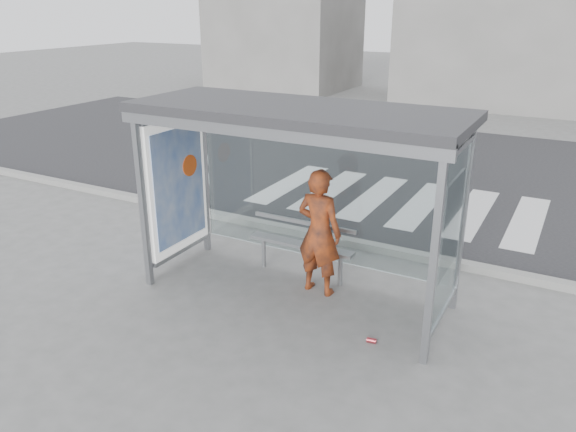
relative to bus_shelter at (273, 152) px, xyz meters
The scene contains 10 objects.
ground 2.02m from the bus_shelter, ahead, with size 80.00×80.00×0.00m, color #626260.
road 7.22m from the bus_shelter, 86.94° to the left, with size 30.00×10.00×0.01m, color #242426.
curb 2.72m from the bus_shelter, 78.88° to the left, with size 30.00×0.18×0.12m, color gray.
crosswalk 4.87m from the bus_shelter, 85.22° to the left, with size 5.55×3.00×0.00m.
bus_shelter is the anchor object (origin of this frame).
building_left 20.38m from the bus_shelter, 118.23° to the left, with size 6.00×5.00×6.00m, color slate.
building_center 17.95m from the bus_shelter, 88.81° to the left, with size 8.00×5.00×5.00m, color slate.
person 1.26m from the bus_shelter, 19.18° to the left, with size 0.65×0.43×1.78m, color #D94F14.
bench 1.58m from the bus_shelter, 72.82° to the left, with size 1.63×0.21×0.84m.
soda_can 2.68m from the bus_shelter, 21.26° to the right, with size 0.06×0.06×0.11m, color #C03842.
Camera 1 is at (3.18, -6.12, 3.80)m, focal length 35.00 mm.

